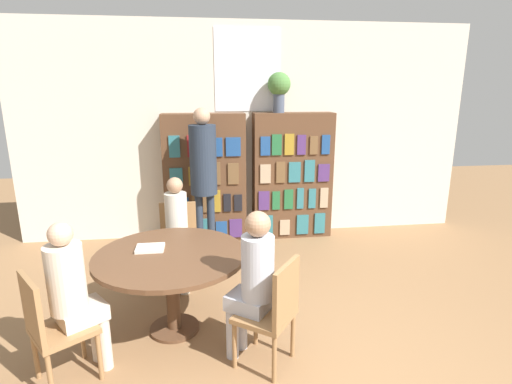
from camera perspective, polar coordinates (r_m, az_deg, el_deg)
wall_back at (r=5.74m, az=-1.22°, el=8.57°), size 6.40×0.07×3.00m
bookshelf_left at (r=5.61m, az=-7.28°, el=1.92°), size 1.12×0.34×1.78m
bookshelf_right at (r=5.75m, az=5.20°, el=2.30°), size 1.12×0.34×1.78m
flower_vase at (r=5.58m, az=3.32°, el=14.73°), size 0.31×0.31×0.54m
reading_table at (r=3.58m, az=-12.04°, el=-10.19°), size 1.30×1.30×0.74m
chair_near_camera at (r=3.31m, az=-27.23°, el=-16.53°), size 0.56×0.56×0.88m
chair_left_side at (r=4.54m, az=-11.01°, el=-6.59°), size 0.40×0.40×0.88m
chair_far_side at (r=3.16m, az=2.54°, el=-16.39°), size 0.56×0.56×0.88m
seated_reader_left at (r=4.31m, az=-11.28°, el=-5.17°), size 0.23×0.36×1.22m
seated_reader_right at (r=3.12m, az=-0.46°, el=-12.18°), size 0.41×0.39×1.25m
seated_reader_back at (r=3.26m, az=-24.55°, el=-12.71°), size 0.41×0.40×1.22m
librarian_standing at (r=5.06m, az=-7.53°, el=3.84°), size 0.34×0.61×1.89m
open_book_on_table at (r=3.64m, az=-14.88°, el=-7.76°), size 0.24×0.18×0.03m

